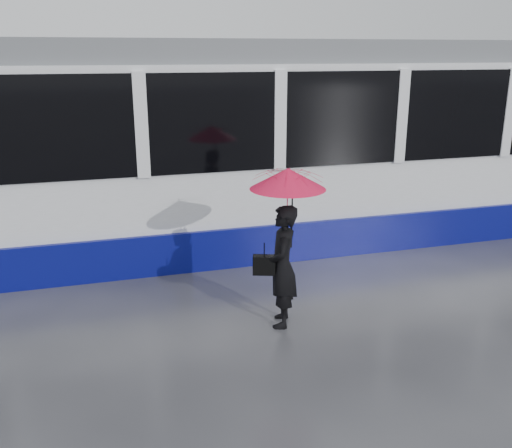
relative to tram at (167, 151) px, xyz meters
name	(u,v)px	position (x,y,z in m)	size (l,w,h in m)	color
ground	(186,309)	(-0.18, -2.50, -1.64)	(90.00, 90.00, 0.00)	#2D2D32
rails	(161,247)	(-0.18, 0.00, -1.63)	(34.00, 1.51, 0.02)	#3F3D38
tram	(167,151)	(0.00, 0.00, 0.00)	(26.00, 2.56, 3.35)	white
woman	(282,266)	(0.86, -3.23, -0.89)	(0.54, 0.36, 1.49)	black
umbrella	(288,193)	(0.91, -3.23, -0.01)	(1.11, 1.11, 1.00)	#F11464
handbag	(264,265)	(0.64, -3.21, -0.86)	(0.29, 0.20, 0.41)	black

